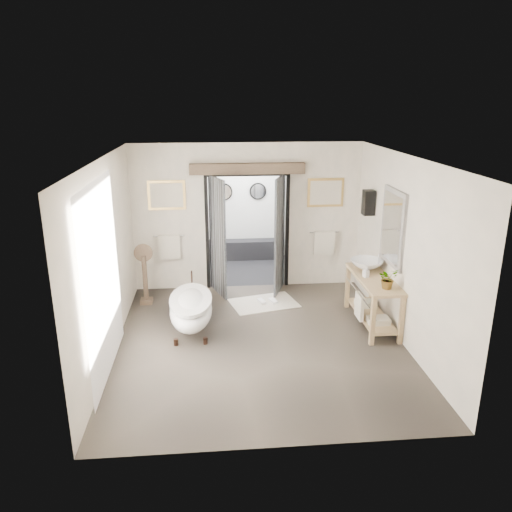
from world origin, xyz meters
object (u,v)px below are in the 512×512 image
object	(u,v)px
rug	(264,303)
basin	(367,265)
vanity	(372,297)
clawfoot_tub	(191,309)

from	to	relation	value
rug	basin	distance (m)	2.07
rug	vanity	bearing A→B (deg)	-31.56
vanity	basin	xyz separation A→B (m)	(-0.01, 0.36, 0.44)
vanity	basin	bearing A→B (deg)	90.96
clawfoot_tub	rug	bearing A→B (deg)	36.40
clawfoot_tub	vanity	bearing A→B (deg)	-1.55
basin	rug	bearing A→B (deg)	147.85
vanity	rug	xyz separation A→B (m)	(-1.72, 1.05, -0.50)
rug	basin	xyz separation A→B (m)	(1.71, -0.69, 0.94)
rug	basin	world-z (taller)	basin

